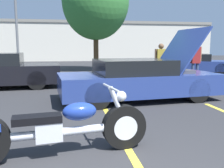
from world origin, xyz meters
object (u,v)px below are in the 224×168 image
object	(u,v)px
light_pole	(16,3)
show_car_hood_open	(139,79)
spectator_by_show_car	(195,58)
motorcycle	(59,129)
parked_car_right_row	(195,64)
tree_background	(96,1)
spectator_near_motorcycle	(161,60)

from	to	relation	value
light_pole	show_car_hood_open	bearing A→B (deg)	-65.28
light_pole	spectator_by_show_car	xyz separation A→B (m)	(8.87, -9.70, -3.57)
motorcycle	spectator_by_show_car	bearing A→B (deg)	41.08
light_pole	motorcycle	world-z (taller)	light_pole
motorcycle	parked_car_right_row	xyz separation A→B (m)	(7.47, 10.29, 0.15)
motorcycle	show_car_hood_open	bearing A→B (deg)	50.44
tree_background	light_pole	bearing A→B (deg)	147.93
motorcycle	spectator_by_show_car	xyz separation A→B (m)	(5.36, 6.28, 0.67)
tree_background	spectator_near_motorcycle	size ratio (longest dim) A/B	4.03
motorcycle	spectator_near_motorcycle	world-z (taller)	spectator_near_motorcycle
light_pole	spectator_near_motorcycle	distance (m)	12.72
motorcycle	spectator_near_motorcycle	bearing A→B (deg)	50.06
parked_car_right_row	spectator_near_motorcycle	xyz separation A→B (m)	(-3.64, -4.05, 0.44)
parked_car_right_row	spectator_by_show_car	xyz separation A→B (m)	(-2.11, -4.01, 0.52)
show_car_hood_open	spectator_near_motorcycle	distance (m)	3.13
show_car_hood_open	spectator_near_motorcycle	bearing A→B (deg)	52.04
tree_background	parked_car_right_row	distance (m)	7.18
tree_background	spectator_by_show_car	xyz separation A→B (m)	(3.51, -6.34, -3.29)
light_pole	spectator_by_show_car	size ratio (longest dim) A/B	4.76
light_pole	spectator_near_motorcycle	world-z (taller)	light_pole
show_car_hood_open	motorcycle	bearing A→B (deg)	-127.06
motorcycle	show_car_hood_open	size ratio (longest dim) A/B	0.55
tree_background	spectator_by_show_car	size ratio (longest dim) A/B	3.79
motorcycle	light_pole	bearing A→B (deg)	93.95
parked_car_right_row	spectator_near_motorcycle	bearing A→B (deg)	-108.03
light_pole	spectator_by_show_car	bearing A→B (deg)	-47.56
parked_car_right_row	spectator_near_motorcycle	world-z (taller)	spectator_near_motorcycle
light_pole	motorcycle	distance (m)	16.89
light_pole	motorcycle	xyz separation A→B (m)	(3.51, -15.97, -4.24)
light_pole	spectator_near_motorcycle	xyz separation A→B (m)	(7.33, -9.73, -3.64)
light_pole	tree_background	world-z (taller)	light_pole
parked_car_right_row	spectator_by_show_car	bearing A→B (deg)	-93.77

